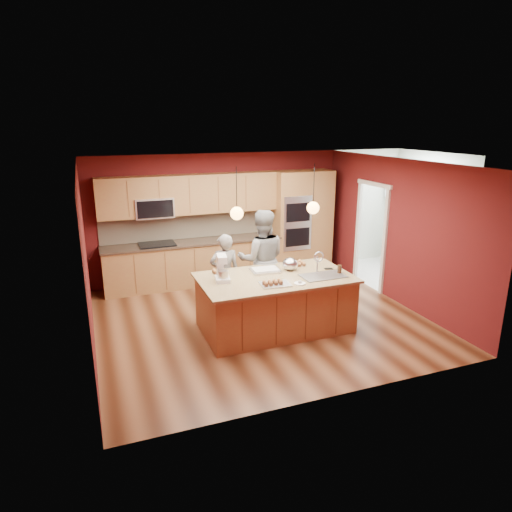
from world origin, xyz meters
name	(u,v)px	position (x,y,z in m)	size (l,w,h in m)	color
floor	(260,319)	(0.00, 0.00, 0.00)	(5.50, 5.50, 0.00)	#422010
ceiling	(261,163)	(0.00, 0.00, 2.70)	(5.50, 5.50, 0.00)	white
wall_back	(219,217)	(0.00, 2.50, 1.35)	(5.50, 5.50, 0.00)	#531213
wall_front	(337,297)	(0.00, -2.50, 1.35)	(5.50, 5.50, 0.00)	#531213
wall_left	(86,262)	(-2.75, 0.00, 1.35)	(5.00, 5.00, 0.00)	#531213
wall_right	(397,231)	(2.75, 0.00, 1.35)	(5.00, 5.00, 0.00)	#531213
cabinet_run	(191,239)	(-0.68, 2.25, 0.98)	(3.74, 0.64, 2.30)	#9B5D3A
oven_column	(302,222)	(1.85, 2.19, 1.15)	(1.30, 0.62, 2.30)	#9B5D3A
doorway_trim	(371,237)	(2.73, 0.80, 1.05)	(0.08, 1.11, 2.20)	silver
laundry_room	(426,187)	(4.35, 1.20, 1.95)	(2.60, 2.70, 2.70)	silver
pendant_left	(237,213)	(-0.55, -0.41, 2.00)	(0.20, 0.20, 0.80)	black
pendant_right	(313,208)	(0.74, -0.41, 2.00)	(0.20, 0.20, 0.80)	black
island	(276,302)	(0.11, -0.42, 0.47)	(2.48, 1.39, 1.29)	#9B5D3A
person_left	(225,274)	(-0.47, 0.53, 0.73)	(0.53, 0.35, 1.46)	black
person_right	(262,260)	(0.23, 0.53, 0.92)	(0.89, 0.70, 1.84)	slate
stand_mixer	(222,270)	(-0.77, -0.30, 1.09)	(0.27, 0.34, 0.42)	white
sheet_cake	(265,270)	(0.05, -0.10, 0.93)	(0.51, 0.39, 0.05)	silver
cooling_rack	(275,284)	(-0.06, -0.77, 0.92)	(0.46, 0.33, 0.02)	silver
mixing_bowl	(290,264)	(0.47, -0.18, 1.02)	(0.26, 0.26, 0.22)	silver
plate	(300,283)	(0.32, -0.86, 0.92)	(0.18, 0.18, 0.01)	white
tumbler	(339,269)	(1.16, -0.63, 0.98)	(0.07, 0.07, 0.14)	#342012
phone	(328,269)	(1.10, -0.36, 0.92)	(0.14, 0.08, 0.01)	black
cupcakes_left	(219,271)	(-0.70, 0.09, 0.95)	(0.23, 0.15, 0.07)	#B67842
cupcakes_rack	(273,282)	(-0.11, -0.79, 0.97)	(0.32, 0.16, 0.07)	#B67842
cupcakes_right	(298,263)	(0.70, 0.01, 0.95)	(0.24, 0.24, 0.07)	#B67842
washer	(425,254)	(4.20, 0.83, 0.55)	(0.68, 0.70, 1.09)	white
dryer	(401,246)	(4.19, 1.62, 0.51)	(0.63, 0.65, 1.02)	white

